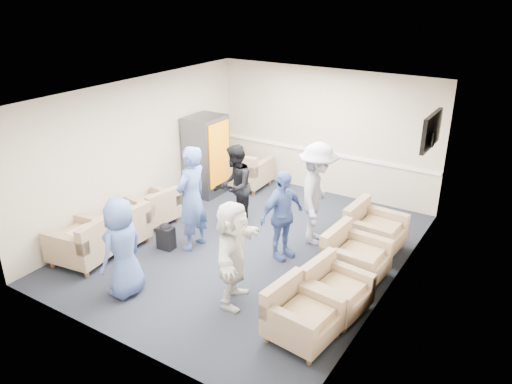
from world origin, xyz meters
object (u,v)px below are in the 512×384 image
Objects in this scene: person_mid_left at (192,199)px; person_back_right at (317,194)px; person_mid_right at (282,215)px; armchair_right_midfar at (352,258)px; person_back_left at (235,186)px; armchair_right_near at (299,317)px; armchair_left_near at (85,244)px; armchair_corner at (246,172)px; vending_machine at (207,155)px; armchair_left_mid at (121,229)px; armchair_left_far at (155,208)px; armchair_right_far at (372,231)px; armchair_right_midnear at (333,291)px; person_front_left at (122,248)px; person_front_right at (233,254)px.

person_mid_left reaches higher than person_back_right.
person_mid_left is at bearing 126.89° from person_mid_right.
person_back_left is at bearing 80.13° from armchair_right_midfar.
armchair_right_near is 0.99× the size of armchair_right_midfar.
armchair_corner reaches higher than armchair_left_near.
person_back_right reaches higher than vending_machine.
armchair_left_mid is 4.00m from armchair_right_midfar.
armchair_left_mid is at bearing -58.84° from person_mid_left.
person_back_right reaches higher than armchair_right_midfar.
person_mid_right is (2.68, 0.18, 0.47)m from armchair_left_far.
armchair_corner is (0.37, 3.42, 0.03)m from armchair_left_mid.
armchair_left_near is 0.63× the size of person_back_left.
armchair_right_far is at bearing 7.07° from armchair_right_near.
armchair_right_midnear is 0.56× the size of person_back_left.
armchair_left_near is at bearing -51.97° from person_back_left.
person_front_left is (0.76, -4.42, 0.40)m from armchair_corner.
armchair_right_midnear is at bearing -85.00° from person_front_right.
person_front_right reaches higher than armchair_right_far.
vending_machine is 1.12× the size of person_front_left.
vending_machine reaches higher than person_front_left.
person_front_right is (-1.21, -1.50, 0.45)m from armchair_right_midfar.
armchair_left_near is 3.85m from armchair_right_near.
armchair_right_midfar is at bearing 100.51° from armchair_left_far.
person_front_left is 0.97× the size of person_back_left.
armchair_right_far is (-0.06, 1.03, 0.00)m from armchair_right_midfar.
person_back_right reaches higher than person_mid_right.
person_mid_left is 1.56m from person_mid_right.
armchair_left_near reaches higher than armchair_right_far.
armchair_left_far is 2.72m from person_mid_right.
person_back_left is 2.51m from person_front_right.
person_mid_right reaches higher than armchair_left_far.
armchair_left_mid reaches higher than armchair_right_near.
armchair_left_mid reaches higher than armchair_left_far.
armchair_right_midnear is at bearing 111.14° from person_front_left.
armchair_left_near is 2.83m from person_back_left.
person_mid_left is at bearing 39.19° from person_front_right.
armchair_left_far is 4.09m from armchair_right_midnear.
armchair_left_near is 0.72m from armchair_left_mid.
armchair_left_near reaches higher than armchair_left_mid.
armchair_right_near is at bearing 96.88° from person_front_left.
armchair_left_far is 3.05m from person_front_right.
person_front_left is 3.40m from person_back_right.
person_back_left is at bearing 175.26° from person_front_left.
person_back_left is at bearing 83.00° from person_mid_right.
person_back_right is (2.98, -0.77, 0.06)m from vending_machine.
person_front_right reaches higher than person_mid_right.
armchair_left_mid is 3.93m from armchair_right_midnear.
person_front_left reaches higher than armchair_left_far.
person_mid_left is 1.79m from person_front_right.
person_back_right reaches higher than armchair_right_midnear.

